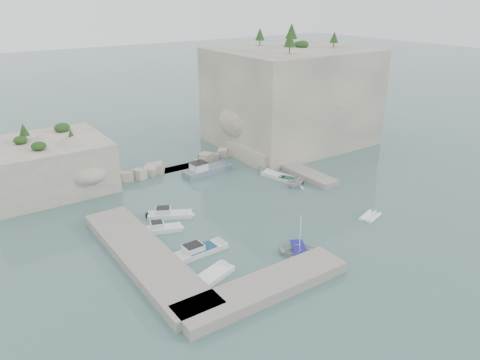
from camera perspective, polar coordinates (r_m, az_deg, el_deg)
ground at (r=59.26m, az=3.30°, el=-4.49°), size 400.00×400.00×0.00m
cliff_east at (r=87.26m, az=6.21°, el=10.08°), size 26.00×22.00×17.00m
cliff_terrace at (r=79.32m, az=2.82°, el=3.52°), size 8.00×10.00×2.50m
outcrop_west at (r=71.63m, az=-22.37°, el=1.66°), size 16.00×14.00×7.00m
quay_west at (r=50.73m, az=-11.55°, el=-9.16°), size 5.00×24.00×1.10m
quay_south at (r=45.19m, az=2.95°, el=-12.97°), size 18.00×4.00×1.10m
ledge_east at (r=74.10m, az=6.86°, el=1.33°), size 3.00×16.00×0.80m
breakwater at (r=75.66m, az=-7.53°, el=1.98°), size 28.00×3.00×1.40m
motorboat_a at (r=59.82m, az=-8.52°, el=-4.44°), size 6.14×4.50×1.40m
motorboat_d at (r=51.66m, az=-4.82°, el=-8.84°), size 6.76×2.23×1.40m
motorboat_e at (r=47.64m, az=-3.21°, el=-11.72°), size 5.17×3.35×0.70m
motorboat_b at (r=56.55m, az=-9.36°, el=-6.15°), size 5.04×3.06×1.40m
rowboat at (r=51.91m, az=7.23°, el=-8.78°), size 5.23×4.77×0.89m
inflatable_dinghy at (r=61.13m, az=15.55°, el=-4.45°), size 3.67×2.54×0.44m
tender_east_a at (r=68.55m, az=6.74°, el=-0.79°), size 3.61×3.12×1.90m
tender_east_b at (r=70.20m, az=6.17°, el=-0.20°), size 2.93×4.13×0.70m
tender_east_c at (r=71.52m, az=4.59°, el=0.29°), size 3.13×5.90×0.70m
tender_east_d at (r=75.36m, az=3.36°, el=1.49°), size 4.66×1.79×1.79m
work_boat at (r=73.41m, az=-4.00°, el=0.90°), size 8.90×3.30×2.20m
rowboat_mast at (r=50.66m, az=7.37°, el=-6.31°), size 0.10×0.10×4.20m
vegetation at (r=83.65m, az=3.02°, el=16.20°), size 53.48×13.88×13.40m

